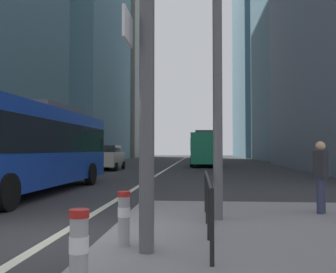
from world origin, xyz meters
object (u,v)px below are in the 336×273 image
city_bus_red_receding (205,147)px  bollard_right (124,215)px  car_oncoming_far (109,157)px  bollard_left (79,250)px  car_receding_near (197,153)px  car_receding_far (204,154)px  city_bus_blue_oncoming (29,144)px  car_oncoming_mid (102,157)px  pedestrian_waiting (321,173)px

city_bus_red_receding → bollard_right: bearing=-93.1°
car_oncoming_far → bollard_left: size_ratio=5.16×
car_receding_near → car_receding_far: bearing=-86.3°
car_receding_near → car_oncoming_far: (-6.91, -34.95, 0.00)m
car_oncoming_far → car_receding_far: bearing=69.9°
bollard_left → bollard_right: (0.01, 2.11, -0.03)m
city_bus_red_receding → car_receding_far: 12.42m
city_bus_blue_oncoming → car_oncoming_mid: bearing=96.5°
car_oncoming_mid → bollard_left: 28.59m
city_bus_red_receding → car_oncoming_mid: bearing=-142.6°
car_receding_near → car_receding_far: size_ratio=1.13×
car_receding_near → car_receding_far: same height
car_oncoming_far → bollard_left: car_oncoming_far is taller
bollard_right → pedestrian_waiting: 5.12m
bollard_left → city_bus_red_receding: bearing=87.1°
car_oncoming_mid → bollard_left: size_ratio=5.07×
city_bus_red_receding → car_oncoming_far: size_ratio=2.57×
car_receding_near → pedestrian_waiting: (3.01, -55.17, 0.08)m
city_bus_red_receding → car_receding_far: size_ratio=2.91×
bollard_right → pedestrian_waiting: pedestrian_waiting is taller
city_bus_red_receding → car_oncoming_far: 11.81m
bollard_left → bollard_right: bollard_left is taller
city_bus_blue_oncoming → car_receding_near: bearing=83.3°
city_bus_blue_oncoming → city_bus_red_receding: 25.77m
car_oncoming_far → bollard_left: bearing=-76.9°
bollard_left → bollard_right: size_ratio=1.08×
pedestrian_waiting → bollard_left: bearing=-126.6°
car_oncoming_mid → pedestrian_waiting: bearing=-63.8°
bollard_right → pedestrian_waiting: size_ratio=0.50×
city_bus_blue_oncoming → car_receding_near: (5.97, 50.92, -0.85)m
car_receding_far → car_oncoming_mid: bearing=-115.0°
bollard_right → pedestrian_waiting: bearing=39.2°
city_bus_blue_oncoming → car_oncoming_mid: 18.25m
pedestrian_waiting → city_bus_red_receding: bearing=94.3°
city_bus_red_receding → pedestrian_waiting: (2.20, -29.12, -0.77)m
city_bus_blue_oncoming → pedestrian_waiting: city_bus_blue_oncoming is taller
city_bus_red_receding → pedestrian_waiting: 29.21m
car_oncoming_mid → pedestrian_waiting: (11.03, -22.37, 0.08)m
car_oncoming_far → bollard_right: bearing=-75.7°
car_receding_near → bollard_right: 58.40m
car_oncoming_mid → car_receding_far: 21.11m
car_receding_near → city_bus_red_receding: bearing=-88.2°
car_receding_far → car_receding_near: bearing=93.7°
city_bus_blue_oncoming → bollard_right: size_ratio=13.84×
city_bus_red_receding → bollard_right: size_ratio=14.29×
city_bus_red_receding → car_receding_near: 26.08m
pedestrian_waiting → car_oncoming_mid: bearing=116.2°
bollard_left → pedestrian_waiting: 6.66m
car_oncoming_mid → car_receding_near: bearing=76.3°
city_bus_red_receding → car_receding_near: (-0.81, 26.05, -0.85)m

